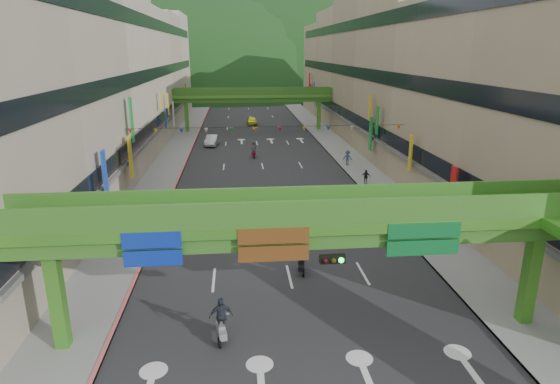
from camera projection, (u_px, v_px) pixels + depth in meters
name	position (u px, v px, depth m)	size (l,w,h in m)	color
road_slab	(258.00, 149.00, 64.21)	(18.00, 140.00, 0.02)	#28282B
sidewalk_left	(177.00, 150.00, 63.20)	(4.00, 140.00, 0.15)	gray
sidewalk_right	(337.00, 147.00, 65.17)	(4.00, 140.00, 0.15)	gray
curb_left	(191.00, 149.00, 63.37)	(0.20, 140.00, 0.18)	#CC5959
curb_right	(324.00, 147.00, 65.00)	(0.20, 140.00, 0.18)	gray
building_row_left	(109.00, 79.00, 59.76)	(12.80, 95.00, 19.00)	#9E937F
building_row_right	(397.00, 77.00, 63.14)	(12.80, 95.00, 19.00)	gray
overpass_near	(329.00, 238.00, 20.28)	(28.00, 12.27, 7.10)	#4C9E2D
overpass_far	(253.00, 98.00, 76.92)	(28.00, 2.20, 7.10)	#4C9E2D
hill_left	(201.00, 88.00, 167.63)	(168.00, 140.00, 112.00)	#1C4419
hill_right	(304.00, 83.00, 190.25)	(208.00, 176.00, 128.00)	#1C4419
bunting_string	(268.00, 129.00, 43.42)	(26.00, 0.36, 0.47)	black
scooter_rider_near	(301.00, 258.00, 28.27)	(0.69, 1.60, 2.12)	black
scooter_rider_mid	(330.00, 215.00, 35.02)	(1.06, 1.57, 2.22)	black
scooter_rider_left	(221.00, 319.00, 21.56)	(1.16, 1.59, 2.23)	gray
scooter_rider_far	(254.00, 149.00, 58.62)	(0.89, 1.60, 2.11)	maroon
parked_scooter_row	(368.00, 207.00, 38.84)	(1.60, 9.35, 1.08)	black
car_silver	(212.00, 140.00, 66.33)	(1.56, 4.48, 1.48)	#B7B9BF
car_yellow	(252.00, 121.00, 84.70)	(1.71, 4.25, 1.45)	yellow
pedestrian_red	(432.00, 228.00, 33.48)	(0.78, 0.61, 1.60)	red
pedestrian_dark	(366.00, 178.00, 46.63)	(0.88, 0.37, 1.50)	black
pedestrian_blue	(347.00, 159.00, 54.38)	(0.81, 0.52, 1.73)	#30405B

